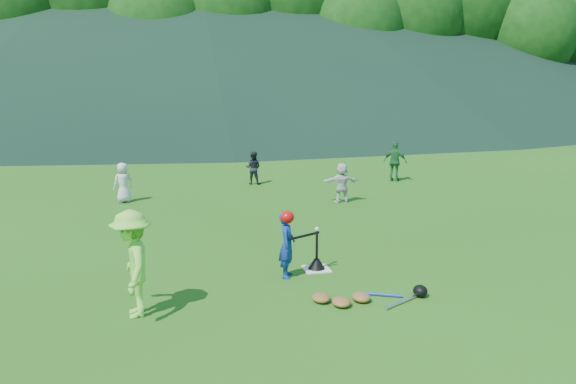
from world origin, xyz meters
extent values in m
plane|color=#225312|center=(0.00, 0.00, 0.00)|extent=(120.00, 120.00, 0.00)
cube|color=silver|center=(0.00, 0.00, 0.01)|extent=(0.45, 0.45, 0.02)
sphere|color=white|center=(0.00, 0.00, 0.74)|extent=(0.08, 0.08, 0.08)
imported|color=navy|center=(-0.58, -0.24, 0.56)|extent=(0.39, 0.48, 1.13)
imported|color=#80E242|center=(-3.02, -1.36, 0.77)|extent=(0.66, 1.04, 1.53)
imported|color=silver|center=(-3.76, 6.36, 0.54)|extent=(0.63, 0.54, 1.09)
imported|color=black|center=(0.07, 8.29, 0.52)|extent=(0.62, 0.56, 1.04)
imported|color=#1E6531|center=(4.68, 7.88, 0.65)|extent=(0.80, 0.71, 1.30)
imported|color=silver|center=(2.03, 5.15, 0.54)|extent=(1.01, 0.32, 1.09)
cone|color=black|center=(0.00, 0.00, 0.11)|extent=(0.30, 0.30, 0.18)
cylinder|color=black|center=(0.00, 0.00, 0.45)|extent=(0.04, 0.04, 0.50)
ellipsoid|color=#BA0C0C|center=(-0.58, -0.24, 1.05)|extent=(0.24, 0.26, 0.22)
cylinder|color=black|center=(-0.28, -0.24, 0.70)|extent=(0.59, 0.28, 0.07)
ellipsoid|color=olive|center=(-0.05, -1.64, 0.06)|extent=(0.28, 0.34, 0.13)
ellipsoid|color=olive|center=(0.30, -1.52, 0.06)|extent=(0.28, 0.34, 0.13)
ellipsoid|color=olive|center=(-0.30, -1.42, 0.06)|extent=(0.28, 0.34, 0.13)
cylinder|color=silver|center=(0.85, -1.74, 0.03)|extent=(0.65, 0.40, 0.06)
cylinder|color=#263FA5|center=(0.65, -1.39, 0.03)|extent=(0.64, 0.32, 0.05)
ellipsoid|color=black|center=(1.25, -1.54, 0.09)|extent=(0.22, 0.24, 0.19)
cube|color=gray|center=(0.00, 28.00, 0.60)|extent=(70.00, 0.03, 1.20)
cube|color=yellow|center=(0.00, 28.00, 1.24)|extent=(70.00, 0.08, 0.08)
cylinder|color=gray|center=(0.00, 28.00, 0.60)|extent=(0.07, 0.07, 1.30)
cylinder|color=#382314|center=(-12.80, 33.50, 1.89)|extent=(0.56, 0.56, 3.78)
ellipsoid|color=#164711|center=(-12.80, 33.50, 7.88)|extent=(8.21, 8.21, 9.44)
cylinder|color=#382314|center=(-8.00, 35.00, 2.19)|extent=(0.56, 0.56, 4.38)
cylinder|color=#382314|center=(-3.20, 32.00, 1.61)|extent=(0.56, 0.56, 3.22)
ellipsoid|color=#164711|center=(-3.20, 32.00, 6.72)|extent=(6.99, 6.99, 8.04)
cylinder|color=#382314|center=(1.60, 33.50, 1.91)|extent=(0.56, 0.56, 3.81)
ellipsoid|color=#164711|center=(1.60, 33.50, 7.96)|extent=(8.28, 8.28, 9.53)
cylinder|color=#382314|center=(6.40, 35.00, 2.20)|extent=(0.56, 0.56, 4.41)
ellipsoid|color=#164711|center=(6.40, 35.00, 9.20)|extent=(9.58, 9.58, 11.01)
cylinder|color=#382314|center=(11.20, 32.00, 1.63)|extent=(0.56, 0.56, 3.25)
ellipsoid|color=#164711|center=(11.20, 32.00, 6.79)|extent=(7.07, 7.07, 8.13)
cylinder|color=#382314|center=(16.00, 33.50, 1.92)|extent=(0.56, 0.56, 3.85)
ellipsoid|color=#164711|center=(16.00, 33.50, 8.03)|extent=(8.36, 8.36, 9.61)
cylinder|color=#382314|center=(20.80, 35.00, 2.22)|extent=(0.56, 0.56, 4.44)
ellipsoid|color=#164711|center=(20.80, 35.00, 9.27)|extent=(9.65, 9.65, 11.10)
cylinder|color=#382314|center=(25.60, 32.00, 1.64)|extent=(0.56, 0.56, 3.29)
ellipsoid|color=#164711|center=(25.60, 32.00, 6.86)|extent=(7.14, 7.14, 8.22)
cylinder|color=#382314|center=(30.40, 33.50, 1.94)|extent=(0.56, 0.56, 3.88)
ellipsoid|color=#164711|center=(30.40, 33.50, 8.10)|extent=(8.44, 8.44, 9.70)
camera|label=1|loc=(-2.40, -9.14, 3.32)|focal=35.00mm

